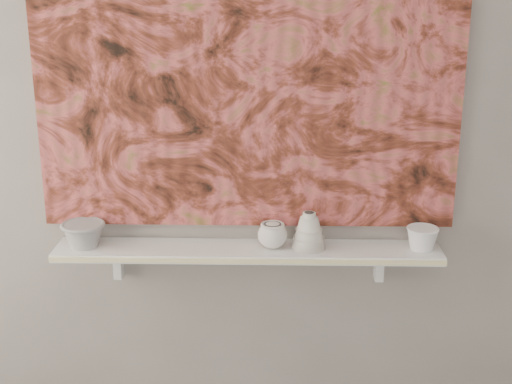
{
  "coord_description": "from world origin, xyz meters",
  "views": [
    {
      "loc": [
        0.09,
        -0.89,
        1.9
      ],
      "look_at": [
        0.03,
        1.49,
        1.15
      ],
      "focal_mm": 50.0,
      "sensor_mm": 36.0,
      "label": 1
    }
  ],
  "objects_px": {
    "painting": "(248,76)",
    "bowl_grey": "(83,234)",
    "cup_cream": "(273,235)",
    "bell_vessel": "(309,230)",
    "bowl_white": "(422,238)",
    "shelf": "(247,251)"
  },
  "relations": [
    {
      "from": "bowl_white",
      "to": "cup_cream",
      "type": "bearing_deg",
      "value": 180.0
    },
    {
      "from": "bowl_white",
      "to": "painting",
      "type": "bearing_deg",
      "value": 172.7
    },
    {
      "from": "painting",
      "to": "cup_cream",
      "type": "distance_m",
      "value": 0.57
    },
    {
      "from": "bowl_grey",
      "to": "painting",
      "type": "bearing_deg",
      "value": 7.7
    },
    {
      "from": "shelf",
      "to": "bowl_white",
      "type": "height_order",
      "value": "bowl_white"
    },
    {
      "from": "bowl_grey",
      "to": "bell_vessel",
      "type": "xyz_separation_m",
      "value": [
        0.82,
        0.0,
        0.02
      ]
    },
    {
      "from": "cup_cream",
      "to": "bowl_grey",
      "type": "bearing_deg",
      "value": 180.0
    },
    {
      "from": "shelf",
      "to": "cup_cream",
      "type": "bearing_deg",
      "value": 0.0
    },
    {
      "from": "bowl_grey",
      "to": "bell_vessel",
      "type": "bearing_deg",
      "value": 0.0
    },
    {
      "from": "bowl_grey",
      "to": "cup_cream",
      "type": "height_order",
      "value": "cup_cream"
    },
    {
      "from": "cup_cream",
      "to": "bell_vessel",
      "type": "relative_size",
      "value": 0.78
    },
    {
      "from": "painting",
      "to": "bowl_grey",
      "type": "xyz_separation_m",
      "value": [
        -0.6,
        -0.08,
        -0.56
      ]
    },
    {
      "from": "shelf",
      "to": "painting",
      "type": "bearing_deg",
      "value": 90.0
    },
    {
      "from": "bell_vessel",
      "to": "bowl_white",
      "type": "relative_size",
      "value": 1.18
    },
    {
      "from": "shelf",
      "to": "painting",
      "type": "relative_size",
      "value": 0.93
    },
    {
      "from": "painting",
      "to": "bowl_white",
      "type": "relative_size",
      "value": 13.0
    },
    {
      "from": "bell_vessel",
      "to": "bowl_grey",
      "type": "bearing_deg",
      "value": 180.0
    },
    {
      "from": "painting",
      "to": "bowl_grey",
      "type": "relative_size",
      "value": 9.39
    },
    {
      "from": "bowl_grey",
      "to": "cup_cream",
      "type": "distance_m",
      "value": 0.69
    },
    {
      "from": "painting",
      "to": "bell_vessel",
      "type": "bearing_deg",
      "value": -20.01
    },
    {
      "from": "shelf",
      "to": "painting",
      "type": "height_order",
      "value": "painting"
    },
    {
      "from": "bowl_grey",
      "to": "bowl_white",
      "type": "relative_size",
      "value": 1.38
    }
  ]
}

